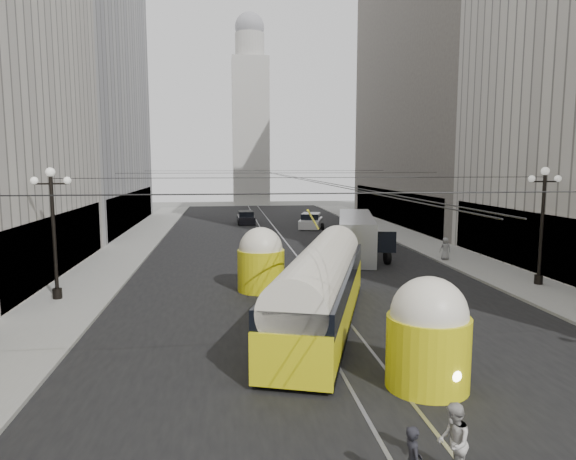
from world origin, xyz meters
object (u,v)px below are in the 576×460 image
object	(u,v)px
pedestrian_crossing_b	(453,442)
pedestrian_sidewalk_right	(445,249)
city_bus	(356,234)
streetcar	(321,286)

from	to	relation	value
pedestrian_crossing_b	pedestrian_sidewalk_right	bearing A→B (deg)	178.18
city_bus	pedestrian_sidewalk_right	size ratio (longest dim) A/B	7.65
streetcar	pedestrian_crossing_b	distance (m)	10.78
city_bus	pedestrian_crossing_b	xyz separation A→B (m)	(-4.83, -26.94, -0.75)
pedestrian_sidewalk_right	city_bus	bearing A→B (deg)	-28.31
streetcar	pedestrian_sidewalk_right	world-z (taller)	streetcar
streetcar	pedestrian_sidewalk_right	size ratio (longest dim) A/B	9.72
streetcar	pedestrian_crossing_b	xyz separation A→B (m)	(0.82, -10.71, -0.83)
pedestrian_crossing_b	city_bus	bearing A→B (deg)	-168.42
pedestrian_sidewalk_right	streetcar	bearing A→B (deg)	53.34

